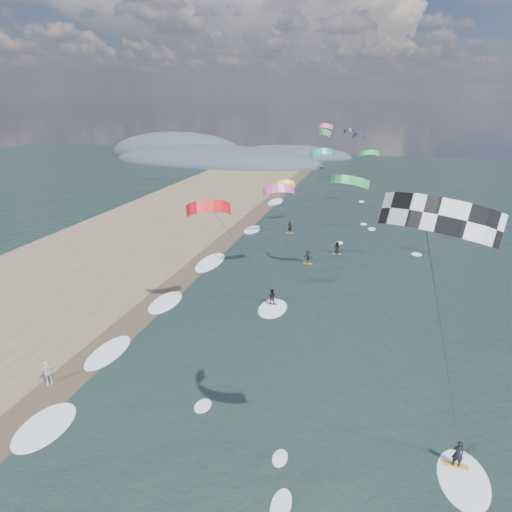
# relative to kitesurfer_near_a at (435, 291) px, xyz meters

# --- Properties ---
(ground) EXTENTS (260.00, 260.00, 0.00)m
(ground) POSITION_rel_kitesurfer_near_a_xyz_m (-10.17, 2.88, -12.30)
(ground) COLOR black
(ground) RESTS_ON ground
(sand_strip) EXTENTS (26.00, 240.00, 0.00)m
(sand_strip) POSITION_rel_kitesurfer_near_a_xyz_m (-34.17, 12.88, -12.30)
(sand_strip) COLOR brown
(sand_strip) RESTS_ON ground
(wet_sand_strip) EXTENTS (3.00, 240.00, 0.00)m
(wet_sand_strip) POSITION_rel_kitesurfer_near_a_xyz_m (-22.17, 12.88, -12.30)
(wet_sand_strip) COLOR #382D23
(wet_sand_strip) RESTS_ON ground
(coastal_hills) EXTENTS (80.00, 41.00, 15.00)m
(coastal_hills) POSITION_rel_kitesurfer_near_a_xyz_m (-55.01, 110.74, -12.30)
(coastal_hills) COLOR #3D4756
(coastal_hills) RESTS_ON ground
(kitesurfer_near_a) EXTENTS (7.79, 8.96, 16.35)m
(kitesurfer_near_a) POSITION_rel_kitesurfer_near_a_xyz_m (0.00, 0.00, 0.00)
(kitesurfer_near_a) COLOR #BE8021
(kitesurfer_near_a) RESTS_ON ground
(kitesurfer_near_b) EXTENTS (6.99, 8.79, 12.05)m
(kitesurfer_near_b) POSITION_rel_kitesurfer_near_a_xyz_m (-13.58, 16.25, -4.88)
(kitesurfer_near_b) COLOR #BE8021
(kitesurfer_near_b) RESTS_ON ground
(far_kitesurfers) EXTENTS (8.67, 11.73, 1.78)m
(far_kitesurfers) POSITION_rel_kitesurfer_near_a_xyz_m (-10.08, 35.61, -11.47)
(far_kitesurfers) COLOR #BE8021
(far_kitesurfers) RESTS_ON ground
(bg_kite_field) EXTENTS (12.80, 72.67, 6.78)m
(bg_kite_field) POSITION_rel_kitesurfer_near_a_xyz_m (-9.64, 52.15, -1.39)
(bg_kite_field) COLOR black
(bg_kite_field) RESTS_ON ground
(shoreline_surf) EXTENTS (2.40, 79.40, 0.11)m
(shoreline_surf) POSITION_rel_kitesurfer_near_a_xyz_m (-20.97, 17.63, -12.30)
(shoreline_surf) COLOR white
(shoreline_surf) RESTS_ON ground
(beach_walker) EXTENTS (1.08, 1.07, 1.83)m
(beach_walker) POSITION_rel_kitesurfer_near_a_xyz_m (-23.02, 4.35, -11.39)
(beach_walker) COLOR silver
(beach_walker) RESTS_ON ground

